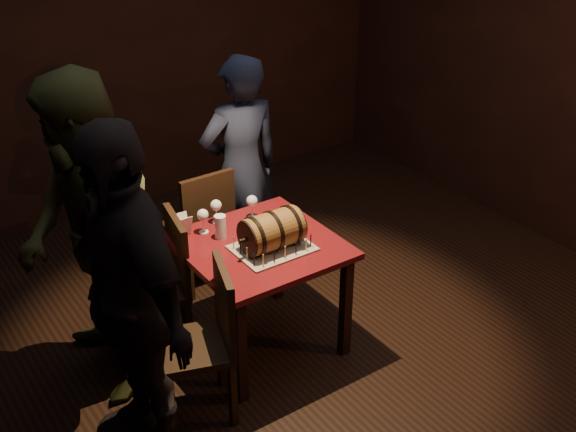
{
  "coord_description": "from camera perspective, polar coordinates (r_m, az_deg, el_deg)",
  "views": [
    {
      "loc": [
        -2.14,
        -3.02,
        2.97
      ],
      "look_at": [
        -0.03,
        0.05,
        0.95
      ],
      "focal_mm": 45.0,
      "sensor_mm": 36.0,
      "label": 1
    }
  ],
  "objects": [
    {
      "name": "room_shell",
      "position": [
        4.02,
        0.81,
        5.49
      ],
      "size": [
        5.04,
        5.04,
        2.8
      ],
      "color": "black",
      "rests_on": "ground"
    },
    {
      "name": "pub_table",
      "position": [
        4.42,
        -2.24,
        -3.4
      ],
      "size": [
        0.9,
        0.9,
        0.75
      ],
      "color": "#4D0C12",
      "rests_on": "ground"
    },
    {
      "name": "cake_board",
      "position": [
        4.3,
        -1.25,
        -2.55
      ],
      "size": [
        0.45,
        0.35,
        0.01
      ],
      "primitive_type": "cube",
      "color": "gray",
      "rests_on": "pub_table"
    },
    {
      "name": "barrel_cake",
      "position": [
        4.24,
        -1.27,
        -1.17
      ],
      "size": [
        0.41,
        0.24,
        0.24
      ],
      "color": "brown",
      "rests_on": "cake_board"
    },
    {
      "name": "birthday_candles",
      "position": [
        4.27,
        -1.25,
        -2.02
      ],
      "size": [
        0.4,
        0.3,
        0.09
      ],
      "color": "#FFEF98",
      "rests_on": "cake_board"
    },
    {
      "name": "wine_glass_left",
      "position": [
        4.44,
        -6.75,
        0.02
      ],
      "size": [
        0.07,
        0.07,
        0.16
      ],
      "color": "silver",
      "rests_on": "pub_table"
    },
    {
      "name": "wine_glass_mid",
      "position": [
        4.55,
        -5.71,
        0.77
      ],
      "size": [
        0.07,
        0.07,
        0.16
      ],
      "color": "silver",
      "rests_on": "pub_table"
    },
    {
      "name": "wine_glass_right",
      "position": [
        4.58,
        -2.87,
        1.13
      ],
      "size": [
        0.07,
        0.07,
        0.16
      ],
      "color": "silver",
      "rests_on": "pub_table"
    },
    {
      "name": "pint_of_ale",
      "position": [
        4.4,
        -5.37,
        -0.88
      ],
      "size": [
        0.07,
        0.07,
        0.15
      ],
      "color": "silver",
      "rests_on": "pub_table"
    },
    {
      "name": "menu_card",
      "position": [
        4.46,
        -8.31,
        -0.75
      ],
      "size": [
        0.1,
        0.05,
        0.13
      ],
      "primitive_type": null,
      "color": "white",
      "rests_on": "pub_table"
    },
    {
      "name": "chair_back",
      "position": [
        5.07,
        -6.76,
        -0.58
      ],
      "size": [
        0.4,
        0.4,
        0.93
      ],
      "color": "black",
      "rests_on": "ground"
    },
    {
      "name": "chair_left_rear",
      "position": [
        4.51,
        -9.79,
        -4.88
      ],
      "size": [
        0.47,
        0.47,
        0.93
      ],
      "color": "black",
      "rests_on": "ground"
    },
    {
      "name": "chair_left_front",
      "position": [
        4.02,
        -6.33,
        -9.29
      ],
      "size": [
        0.51,
        0.51,
        0.93
      ],
      "color": "black",
      "rests_on": "ground"
    },
    {
      "name": "person_back",
      "position": [
        5.11,
        -3.73,
        3.67
      ],
      "size": [
        0.64,
        0.44,
        1.66
      ],
      "primitive_type": "imported",
      "rotation": [
        0.0,
        0.0,
        3.06
      ],
      "color": "#181D31",
      "rests_on": "ground"
    },
    {
      "name": "person_left_rear",
      "position": [
        4.1,
        -15.44,
        -2.06
      ],
      "size": [
        0.8,
        0.99,
        1.92
      ],
      "primitive_type": "imported",
      "rotation": [
        0.0,
        0.0,
        -1.65
      ],
      "color": "#3C4020",
      "rests_on": "ground"
    },
    {
      "name": "person_left_front",
      "position": [
        3.64,
        -12.54,
        -6.31
      ],
      "size": [
        0.51,
        1.12,
        1.88
      ],
      "primitive_type": "imported",
      "rotation": [
        0.0,
        0.0,
        -1.52
      ],
      "color": "black",
      "rests_on": "ground"
    }
  ]
}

